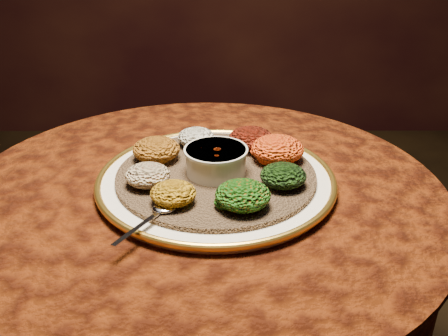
{
  "coord_description": "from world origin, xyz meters",
  "views": [
    {
      "loc": [
        0.04,
        -0.86,
        1.22
      ],
      "look_at": [
        0.05,
        0.03,
        0.76
      ],
      "focal_mm": 40.0,
      "sensor_mm": 36.0,
      "label": 1
    }
  ],
  "objects": [
    {
      "name": "table",
      "position": [
        0.0,
        0.0,
        0.55
      ],
      "size": [
        0.96,
        0.96,
        0.73
      ],
      "color": "black",
      "rests_on": "ground"
    },
    {
      "name": "platter",
      "position": [
        0.03,
        0.0,
        0.75
      ],
      "size": [
        0.48,
        0.48,
        0.02
      ],
      "rotation": [
        0.0,
        0.0,
        0.07
      ],
      "color": "white",
      "rests_on": "table"
    },
    {
      "name": "injera",
      "position": [
        0.03,
        0.0,
        0.76
      ],
      "size": [
        0.4,
        0.4,
        0.01
      ],
      "primitive_type": "cylinder",
      "rotation": [
        0.0,
        0.0,
        0.04
      ],
      "color": "brown",
      "rests_on": "platter"
    },
    {
      "name": "stew_bowl",
      "position": [
        0.03,
        0.0,
        0.79
      ],
      "size": [
        0.12,
        0.12,
        0.05
      ],
      "color": "silver",
      "rests_on": "injera"
    },
    {
      "name": "spoon",
      "position": [
        -0.06,
        -0.15,
        0.77
      ],
      "size": [
        0.09,
        0.12,
        0.01
      ],
      "rotation": [
        0.0,
        0.0,
        -2.13
      ],
      "color": "silver",
      "rests_on": "injera"
    },
    {
      "name": "portion_ayib",
      "position": [
        -0.01,
        0.13,
        0.78
      ],
      "size": [
        0.08,
        0.08,
        0.04
      ],
      "primitive_type": "ellipsoid",
      "color": "white",
      "rests_on": "injera"
    },
    {
      "name": "portion_kitfo",
      "position": [
        0.1,
        0.12,
        0.78
      ],
      "size": [
        0.1,
        0.09,
        0.05
      ],
      "primitive_type": "ellipsoid",
      "color": "black",
      "rests_on": "injera"
    },
    {
      "name": "portion_tikil",
      "position": [
        0.15,
        0.06,
        0.79
      ],
      "size": [
        0.11,
        0.1,
        0.05
      ],
      "primitive_type": "ellipsoid",
      "color": "#B7780F",
      "rests_on": "injera"
    },
    {
      "name": "portion_gomen",
      "position": [
        0.15,
        -0.05,
        0.78
      ],
      "size": [
        0.09,
        0.08,
        0.04
      ],
      "primitive_type": "ellipsoid",
      "color": "black",
      "rests_on": "injera"
    },
    {
      "name": "portion_mixveg",
      "position": [
        0.08,
        -0.12,
        0.79
      ],
      "size": [
        0.1,
        0.09,
        0.05
      ],
      "primitive_type": "ellipsoid",
      "color": "#AD3B0B",
      "rests_on": "injera"
    },
    {
      "name": "portion_kik",
      "position": [
        -0.04,
        -0.11,
        0.78
      ],
      "size": [
        0.08,
        0.08,
        0.04
      ],
      "primitive_type": "ellipsoid",
      "color": "#AB750F",
      "rests_on": "injera"
    },
    {
      "name": "portion_timatim",
      "position": [
        -0.1,
        -0.05,
        0.78
      ],
      "size": [
        0.08,
        0.08,
        0.04
      ],
      "primitive_type": "ellipsoid",
      "color": "maroon",
      "rests_on": "injera"
    },
    {
      "name": "portion_shiro",
      "position": [
        -0.09,
        0.06,
        0.79
      ],
      "size": [
        0.1,
        0.09,
        0.05
      ],
      "primitive_type": "ellipsoid",
      "color": "#905011",
      "rests_on": "injera"
    }
  ]
}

